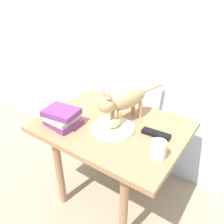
% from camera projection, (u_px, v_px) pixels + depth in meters
% --- Properties ---
extents(ground_plane, '(6.00, 6.00, 0.00)m').
position_uv_depth(ground_plane, '(112.00, 193.00, 1.57)').
color(ground_plane, gray).
extents(back_panel, '(4.00, 0.04, 2.20)m').
position_uv_depth(back_panel, '(154.00, 12.00, 1.32)').
color(back_panel, silver).
rests_on(back_panel, ground).
extents(side_table, '(0.81, 0.61, 0.56)m').
position_uv_depth(side_table, '(112.00, 135.00, 1.33)').
color(side_table, '#9E724C').
rests_on(side_table, ground).
extents(plate, '(0.23, 0.23, 0.01)m').
position_uv_depth(plate, '(113.00, 128.00, 1.24)').
color(plate, silver).
rests_on(plate, side_table).
extents(bread_roll, '(0.06, 0.08, 0.05)m').
position_uv_depth(bread_roll, '(114.00, 123.00, 1.23)').
color(bread_roll, '#E0BC7A').
rests_on(bread_roll, plate).
extents(cat, '(0.18, 0.46, 0.23)m').
position_uv_depth(cat, '(124.00, 100.00, 1.25)').
color(cat, tan).
rests_on(cat, side_table).
extents(book_stack, '(0.20, 0.17, 0.09)m').
position_uv_depth(book_stack, '(62.00, 117.00, 1.27)').
color(book_stack, '#72337A').
rests_on(book_stack, side_table).
extents(candle_jar, '(0.07, 0.07, 0.08)m').
position_uv_depth(candle_jar, '(158.00, 150.00, 1.04)').
color(candle_jar, silver).
rests_on(candle_jar, side_table).
extents(tv_remote, '(0.15, 0.05, 0.02)m').
position_uv_depth(tv_remote, '(156.00, 134.00, 1.19)').
color(tv_remote, black).
rests_on(tv_remote, side_table).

